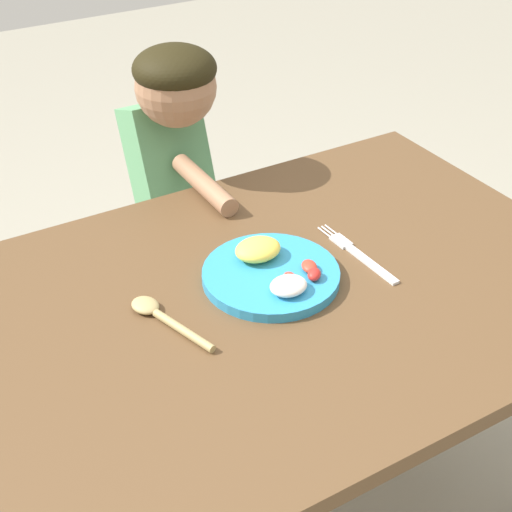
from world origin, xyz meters
name	(u,v)px	position (x,y,z in m)	size (l,w,h in m)	color
dining_table	(265,338)	(0.00, 0.00, 0.61)	(1.26, 0.82, 0.72)	brown
plate	(271,272)	(0.03, 0.04, 0.73)	(0.25, 0.25, 0.05)	#2C8CC3
fork	(359,255)	(0.22, 0.01, 0.72)	(0.03, 0.23, 0.01)	silver
spoon	(161,315)	(-0.19, 0.03, 0.72)	(0.08, 0.19, 0.02)	tan
person	(173,214)	(0.07, 0.56, 0.57)	(0.18, 0.42, 1.01)	#364864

